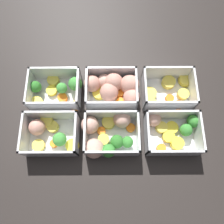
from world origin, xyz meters
name	(u,v)px	position (x,y,z in m)	size (l,w,h in m)	color
ground_plane	(112,115)	(0.00, 0.00, 0.00)	(4.00, 4.00, 0.00)	#282321
container_near_left	(50,134)	(-0.15, -0.06, 0.02)	(0.14, 0.11, 0.06)	white
container_near_center	(108,135)	(-0.01, -0.06, 0.02)	(0.14, 0.13, 0.06)	white
container_near_right	(172,130)	(0.15, -0.05, 0.02)	(0.14, 0.12, 0.06)	white
container_far_left	(57,90)	(-0.15, 0.06, 0.02)	(0.15, 0.12, 0.06)	white
container_far_center	(114,88)	(0.01, 0.07, 0.03)	(0.16, 0.11, 0.06)	white
container_far_right	(169,91)	(0.15, 0.06, 0.02)	(0.15, 0.12, 0.06)	white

